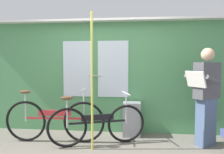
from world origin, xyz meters
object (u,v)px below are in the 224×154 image
Objects in this scene: trash_bin_by_wall at (132,119)px; bicycle_leaning_behind at (97,124)px; passenger_reading_newspaper at (206,95)px; bicycle_near_door at (54,120)px; handrail_pole at (92,82)px.

bicycle_leaning_behind is at bearing -137.70° from trash_bin_by_wall.
trash_bin_by_wall is (-1.23, 0.36, -0.54)m from passenger_reading_newspaper.
bicycle_near_door reaches higher than trash_bin_by_wall.
trash_bin_by_wall is 1.22m from handrail_pole.
bicycle_near_door is 1.08× the size of passenger_reading_newspaper.
bicycle_leaning_behind is at bearing 78.37° from handrail_pole.
bicycle_near_door is 1.42m from trash_bin_by_wall.
handrail_pole is (0.73, -0.25, 0.70)m from bicycle_near_door.
bicycle_leaning_behind is 0.76m from handrail_pole.
bicycle_leaning_behind is at bearing -30.77° from passenger_reading_newspaper.
handrail_pole is (-0.04, -0.20, 0.73)m from bicycle_leaning_behind.
trash_bin_by_wall is 0.29× the size of handrail_pole.
handrail_pole is at bearing -130.43° from trash_bin_by_wall.
bicycle_near_door is 2.62m from passenger_reading_newspaper.
trash_bin_by_wall is at bearing -52.28° from passenger_reading_newspaper.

